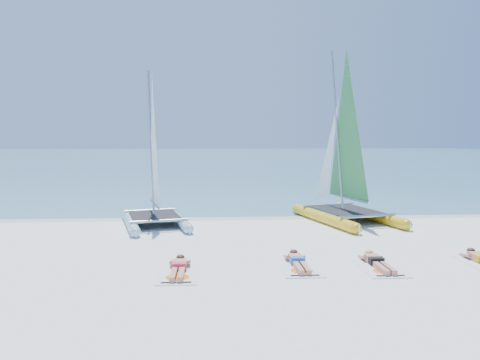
# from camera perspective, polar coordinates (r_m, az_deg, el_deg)

# --- Properties ---
(ground) EXTENTS (140.00, 140.00, 0.00)m
(ground) POSITION_cam_1_polar(r_m,az_deg,el_deg) (14.33, 3.78, -8.23)
(ground) COLOR white
(ground) RESTS_ON ground
(sea) EXTENTS (140.00, 115.00, 0.01)m
(sea) POSITION_cam_1_polar(r_m,az_deg,el_deg) (76.91, -2.16, 2.79)
(sea) COLOR #6EB7B5
(sea) RESTS_ON ground
(wet_sand_strip) EXTENTS (140.00, 1.40, 0.01)m
(wet_sand_strip) POSITION_cam_1_polar(r_m,az_deg,el_deg) (19.69, 1.75, -4.49)
(wet_sand_strip) COLOR silver
(wet_sand_strip) RESTS_ON ground
(catamaran_blue) EXTENTS (3.21, 4.90, 6.15)m
(catamaran_blue) POSITION_cam_1_polar(r_m,az_deg,el_deg) (17.98, -10.49, 0.38)
(catamaran_blue) COLOR #A6BEDB
(catamaran_blue) RESTS_ON ground
(catamaran_yellow) EXTENTS (3.77, 5.74, 7.12)m
(catamaran_yellow) POSITION_cam_1_polar(r_m,az_deg,el_deg) (19.33, 12.14, 1.89)
(catamaran_yellow) COLOR yellow
(catamaran_yellow) RESTS_ON ground
(towel_a) EXTENTS (1.00, 1.85, 0.02)m
(towel_a) POSITION_cam_1_polar(r_m,az_deg,el_deg) (11.77, -7.52, -11.23)
(towel_a) COLOR white
(towel_a) RESTS_ON ground
(sunbather_a) EXTENTS (0.37, 1.73, 0.26)m
(sunbather_a) POSITION_cam_1_polar(r_m,az_deg,el_deg) (11.92, -7.46, -10.47)
(sunbather_a) COLOR tan
(sunbather_a) RESTS_ON towel_a
(towel_b) EXTENTS (1.00, 1.85, 0.02)m
(towel_b) POSITION_cam_1_polar(r_m,az_deg,el_deg) (12.30, 7.23, -10.50)
(towel_b) COLOR white
(towel_b) RESTS_ON ground
(sunbather_b) EXTENTS (0.37, 1.73, 0.26)m
(sunbather_b) POSITION_cam_1_polar(r_m,az_deg,el_deg) (12.45, 7.07, -9.78)
(sunbather_b) COLOR tan
(sunbather_b) RESTS_ON towel_b
(towel_c) EXTENTS (1.00, 1.85, 0.02)m
(towel_c) POSITION_cam_1_polar(r_m,az_deg,el_deg) (12.69, 16.63, -10.18)
(towel_c) COLOR white
(towel_c) RESTS_ON ground
(sunbather_c) EXTENTS (0.37, 1.73, 0.26)m
(sunbather_c) POSITION_cam_1_polar(r_m,az_deg,el_deg) (12.84, 16.34, -9.49)
(sunbather_c) COLOR tan
(sunbather_c) RESTS_ON towel_c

